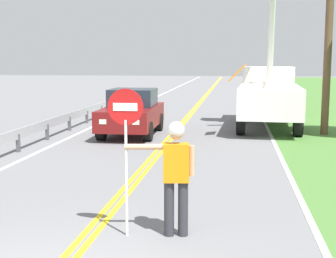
% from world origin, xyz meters
% --- Properties ---
extents(centerline_yellow_left, '(0.11, 110.00, 0.01)m').
position_xyz_m(centerline_yellow_left, '(-0.09, 20.00, 0.01)').
color(centerline_yellow_left, yellow).
rests_on(centerline_yellow_left, ground).
extents(centerline_yellow_right, '(0.11, 110.00, 0.01)m').
position_xyz_m(centerline_yellow_right, '(0.09, 20.00, 0.01)').
color(centerline_yellow_right, yellow).
rests_on(centerline_yellow_right, ground).
extents(edge_line_right, '(0.12, 110.00, 0.01)m').
position_xyz_m(edge_line_right, '(3.60, 20.00, 0.01)').
color(edge_line_right, silver).
rests_on(edge_line_right, ground).
extents(edge_line_left, '(0.12, 110.00, 0.01)m').
position_xyz_m(edge_line_left, '(-3.60, 20.00, 0.01)').
color(edge_line_left, silver).
rests_on(edge_line_left, ground).
extents(flagger_worker, '(1.08, 0.29, 1.83)m').
position_xyz_m(flagger_worker, '(1.36, 2.25, 1.05)').
color(flagger_worker, '#2D2D33').
rests_on(flagger_worker, ground).
extents(stop_sign_paddle, '(0.56, 0.04, 2.33)m').
position_xyz_m(stop_sign_paddle, '(0.60, 2.15, 1.71)').
color(stop_sign_paddle, silver).
rests_on(stop_sign_paddle, ground).
extents(utility_bucket_truck, '(2.95, 6.90, 6.10)m').
position_xyz_m(utility_bucket_truck, '(3.65, 15.36, 1.43)').
color(utility_bucket_truck, white).
rests_on(utility_bucket_truck, ground).
extents(oncoming_sedan_nearest, '(1.96, 4.13, 1.70)m').
position_xyz_m(oncoming_sedan_nearest, '(-1.50, 12.34, 0.83)').
color(oncoming_sedan_nearest, maroon).
rests_on(oncoming_sedan_nearest, ground).
extents(utility_pole_near, '(1.80, 0.28, 8.27)m').
position_xyz_m(utility_pole_near, '(5.59, 13.41, 4.32)').
color(utility_pole_near, brown).
rests_on(utility_pole_near, ground).
extents(guardrail_left_shoulder, '(0.10, 32.00, 0.71)m').
position_xyz_m(guardrail_left_shoulder, '(-4.20, 14.25, 0.52)').
color(guardrail_left_shoulder, '#9EA0A3').
rests_on(guardrail_left_shoulder, ground).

